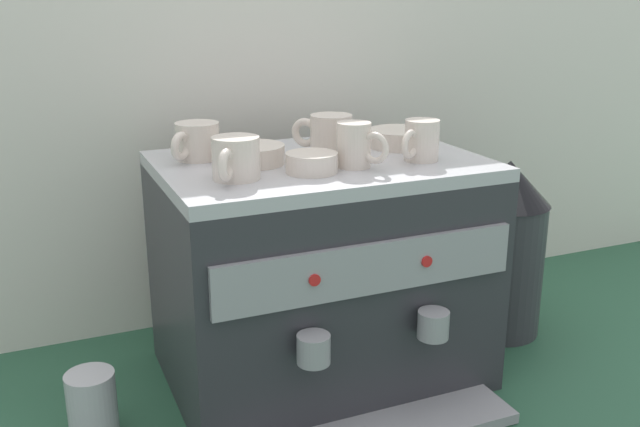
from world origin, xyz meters
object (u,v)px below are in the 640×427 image
(ceramic_cup_4, at_px, (329,134))
(coffee_grinder, at_px, (504,247))
(ceramic_cup_0, at_px, (235,159))
(ceramic_cup_1, at_px, (356,145))
(ceramic_bowl_1, at_px, (252,155))
(ceramic_bowl_0, at_px, (400,138))
(milk_pitcher, at_px, (92,405))
(ceramic_cup_2, at_px, (196,141))
(ceramic_bowl_2, at_px, (312,163))
(ceramic_cup_3, at_px, (421,141))
(espresso_machine, at_px, (321,272))

(ceramic_cup_4, height_order, coffee_grinder, ceramic_cup_4)
(ceramic_cup_0, bearing_deg, ceramic_cup_1, -0.36)
(ceramic_cup_4, height_order, ceramic_bowl_1, ceramic_cup_4)
(ceramic_bowl_0, relative_size, ceramic_bowl_1, 1.07)
(ceramic_cup_1, bearing_deg, milk_pitcher, 175.99)
(ceramic_cup_2, bearing_deg, ceramic_bowl_1, -40.88)
(ceramic_cup_0, xyz_separation_m, ceramic_cup_4, (0.22, 0.12, 0.00))
(ceramic_bowl_0, height_order, ceramic_bowl_2, same)
(ceramic_cup_2, height_order, ceramic_bowl_1, ceramic_cup_2)
(ceramic_cup_3, bearing_deg, ceramic_bowl_1, 161.07)
(espresso_machine, relative_size, ceramic_cup_1, 6.22)
(ceramic_cup_1, height_order, ceramic_cup_4, ceramic_cup_1)
(ceramic_cup_0, distance_m, ceramic_cup_1, 0.22)
(ceramic_cup_2, bearing_deg, ceramic_cup_0, -82.23)
(ceramic_bowl_2, xyz_separation_m, milk_pitcher, (-0.40, 0.04, -0.40))
(ceramic_cup_4, bearing_deg, ceramic_cup_3, -42.53)
(ceramic_bowl_0, height_order, ceramic_bowl_1, same)
(ceramic_cup_1, xyz_separation_m, ceramic_cup_4, (0.00, 0.12, -0.00))
(ceramic_cup_4, bearing_deg, espresso_machine, -129.71)
(coffee_grinder, bearing_deg, ceramic_bowl_2, -169.23)
(espresso_machine, bearing_deg, milk_pitcher, -174.52)
(ceramic_cup_4, bearing_deg, ceramic_bowl_2, -125.47)
(ceramic_cup_3, height_order, milk_pitcher, ceramic_cup_3)
(ceramic_cup_2, bearing_deg, ceramic_cup_1, -35.10)
(ceramic_cup_0, xyz_separation_m, milk_pitcher, (-0.26, 0.03, -0.42))
(espresso_machine, relative_size, ceramic_cup_4, 5.72)
(ceramic_cup_4, bearing_deg, ceramic_cup_0, -152.09)
(ceramic_cup_2, distance_m, ceramic_bowl_2, 0.24)
(ceramic_bowl_2, bearing_deg, ceramic_bowl_1, 126.02)
(ceramic_cup_2, distance_m, ceramic_bowl_1, 0.11)
(ceramic_cup_4, height_order, ceramic_bowl_0, ceramic_cup_4)
(ceramic_cup_3, distance_m, milk_pitcher, 0.75)
(ceramic_cup_0, relative_size, ceramic_cup_2, 1.05)
(ceramic_cup_3, height_order, ceramic_bowl_0, ceramic_cup_3)
(ceramic_cup_0, relative_size, ceramic_cup_4, 1.05)
(ceramic_cup_0, relative_size, ceramic_cup_1, 1.15)
(ceramic_bowl_0, xyz_separation_m, ceramic_bowl_1, (-0.32, -0.02, -0.00))
(ceramic_cup_1, bearing_deg, ceramic_bowl_2, -177.83)
(ceramic_cup_1, xyz_separation_m, ceramic_bowl_2, (-0.09, -0.00, -0.02))
(ceramic_cup_2, bearing_deg, coffee_grinder, -6.91)
(espresso_machine, xyz_separation_m, ceramic_bowl_2, (-0.05, -0.08, 0.24))
(espresso_machine, xyz_separation_m, coffee_grinder, (0.45, 0.01, -0.02))
(ceramic_cup_4, distance_m, ceramic_bowl_0, 0.16)
(ceramic_cup_4, relative_size, milk_pitcher, 0.87)
(ceramic_bowl_2, distance_m, coffee_grinder, 0.58)
(ceramic_cup_0, height_order, ceramic_cup_3, ceramic_cup_3)
(ceramic_cup_3, bearing_deg, ceramic_cup_1, 179.56)
(espresso_machine, xyz_separation_m, ceramic_cup_4, (0.04, 0.04, 0.26))
(ceramic_bowl_0, bearing_deg, coffee_grinder, -7.01)
(ceramic_cup_4, height_order, milk_pitcher, ceramic_cup_4)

